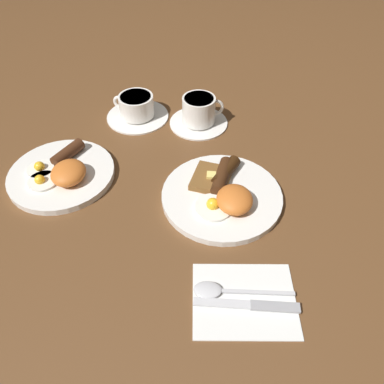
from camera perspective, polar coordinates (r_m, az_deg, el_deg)
ground_plane at (r=0.81m, az=4.52°, el=-1.00°), size 3.00×3.00×0.00m
breakfast_plate_near at (r=0.80m, az=4.74°, el=-0.22°), size 0.26×0.26×0.05m
breakfast_plate_far at (r=0.90m, az=-19.18°, el=2.78°), size 0.24×0.24×0.05m
teacup_near at (r=1.00m, az=1.08°, el=11.96°), size 0.15×0.15×0.08m
teacup_far at (r=1.04m, az=-8.44°, el=12.47°), size 0.17×0.17×0.06m
napkin at (r=0.67m, az=7.96°, el=-15.91°), size 0.15×0.18×0.01m
knife at (r=0.66m, az=9.03°, el=-16.65°), size 0.02×0.18×0.01m
spoon at (r=0.67m, az=4.03°, el=-14.71°), size 0.03×0.17×0.01m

